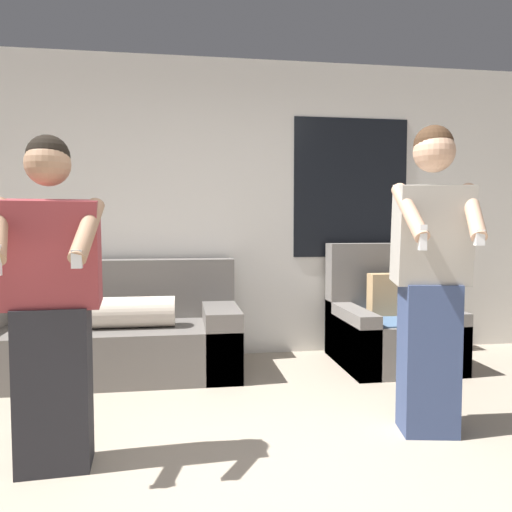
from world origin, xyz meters
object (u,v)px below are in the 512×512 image
at_px(couch, 107,335).
at_px(armchair, 389,326).
at_px(person_left, 52,305).
at_px(person_right, 431,277).

height_order(couch, armchair, armchair).
bearing_deg(person_left, person_right, 3.54).
relative_size(armchair, person_right, 0.59).
bearing_deg(armchair, couch, 179.15).
bearing_deg(person_left, armchair, 33.08).
relative_size(couch, person_left, 1.30).
relative_size(couch, armchair, 2.05).
bearing_deg(couch, person_left, -90.61).
relative_size(person_left, person_right, 0.93).
height_order(armchair, person_left, person_left).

